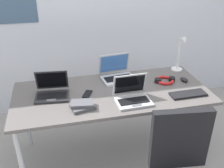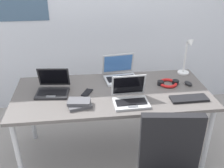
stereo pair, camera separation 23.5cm
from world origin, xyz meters
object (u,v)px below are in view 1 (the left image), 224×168
(desk_lamp, at_px, (180,54))
(laptop_near_mouse, at_px, (117,74))
(book_stack, at_px, (82,105))
(laptop_front_left, at_px, (132,96))
(headphones, at_px, (165,80))
(cell_phone, at_px, (87,94))
(computer_mouse, at_px, (184,80))
(laptop_by_keyboard, at_px, (52,91))
(external_keyboard, at_px, (188,94))

(desk_lamp, distance_m, laptop_near_mouse, 0.70)
(desk_lamp, height_order, book_stack, desk_lamp)
(laptop_front_left, relative_size, headphones, 1.43)
(laptop_near_mouse, xyz_separation_m, book_stack, (-0.42, -0.47, -0.02))
(cell_phone, relative_size, headphones, 0.64)
(laptop_near_mouse, relative_size, computer_mouse, 3.70)
(desk_lamp, bearing_deg, cell_phone, -164.90)
(laptop_by_keyboard, height_order, book_stack, laptop_by_keyboard)
(laptop_front_left, xyz_separation_m, headphones, (0.42, 0.28, -0.03))
(laptop_front_left, xyz_separation_m, cell_phone, (-0.36, 0.20, -0.04))
(cell_phone, bearing_deg, computer_mouse, 28.12)
(external_keyboard, bearing_deg, book_stack, 178.74)
(laptop_near_mouse, relative_size, cell_phone, 2.61)
(laptop_by_keyboard, height_order, headphones, laptop_by_keyboard)
(book_stack, bearing_deg, laptop_near_mouse, 48.56)
(laptop_front_left, bearing_deg, cell_phone, 151.78)
(laptop_front_left, relative_size, cell_phone, 2.25)
(laptop_by_keyboard, distance_m, computer_mouse, 1.29)
(headphones, bearing_deg, external_keyboard, -72.22)
(laptop_by_keyboard, bearing_deg, headphones, 1.43)
(laptop_near_mouse, relative_size, laptop_front_left, 1.16)
(cell_phone, bearing_deg, desk_lamp, 40.46)
(book_stack, bearing_deg, laptop_front_left, 1.79)
(external_keyboard, relative_size, computer_mouse, 3.44)
(desk_lamp, bearing_deg, headphones, -140.57)
(desk_lamp, bearing_deg, external_keyboard, -106.28)
(external_keyboard, bearing_deg, cell_phone, 165.41)
(desk_lamp, xyz_separation_m, laptop_by_keyboard, (-1.34, -0.23, -0.15))
(headphones, distance_m, book_stack, 0.91)
(desk_lamp, height_order, laptop_by_keyboard, desk_lamp)
(laptop_front_left, bearing_deg, headphones, 33.03)
(laptop_front_left, height_order, headphones, laptop_front_left)
(headphones, bearing_deg, desk_lamp, 39.43)
(external_keyboard, distance_m, cell_phone, 0.91)
(headphones, bearing_deg, laptop_by_keyboard, -178.57)
(laptop_by_keyboard, bearing_deg, desk_lamp, 9.54)
(desk_lamp, height_order, laptop_near_mouse, desk_lamp)
(book_stack, bearing_deg, laptop_by_keyboard, 132.29)
(laptop_near_mouse, distance_m, cell_phone, 0.44)
(external_keyboard, relative_size, book_stack, 1.53)
(desk_lamp, distance_m, book_stack, 1.22)
(external_keyboard, height_order, book_stack, book_stack)
(laptop_near_mouse, height_order, headphones, laptop_near_mouse)
(external_keyboard, height_order, cell_phone, external_keyboard)
(laptop_by_keyboard, bearing_deg, cell_phone, -9.61)
(desk_lamp, relative_size, laptop_by_keyboard, 1.28)
(laptop_by_keyboard, relative_size, book_stack, 1.45)
(laptop_by_keyboard, relative_size, laptop_front_left, 1.03)
(desk_lamp, relative_size, computer_mouse, 4.17)
(desk_lamp, xyz_separation_m, external_keyboard, (-0.14, -0.50, -0.19))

